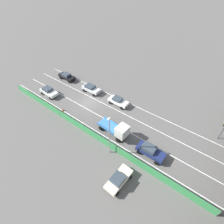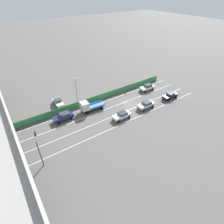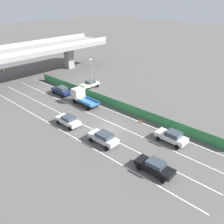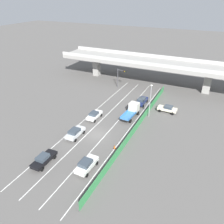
{
  "view_description": "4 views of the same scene",
  "coord_description": "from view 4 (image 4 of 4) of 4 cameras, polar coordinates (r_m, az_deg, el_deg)",
  "views": [
    {
      "loc": [
        19.21,
        20.87,
        22.89
      ],
      "look_at": [
        0.6,
        6.6,
        1.47
      ],
      "focal_mm": 27.24,
      "sensor_mm": 36.0,
      "label": 1
    },
    {
      "loc": [
        -29.17,
        25.57,
        25.16
      ],
      "look_at": [
        -1.04,
        6.28,
        0.84
      ],
      "focal_mm": 28.9,
      "sensor_mm": 36.0,
      "label": 2
    },
    {
      "loc": [
        -22.81,
        -22.13,
        18.47
      ],
      "look_at": [
        2.72,
        1.57,
        1.31
      ],
      "focal_mm": 38.71,
      "sensor_mm": 36.0,
      "label": 3
    },
    {
      "loc": [
        18.12,
        -30.86,
        24.17
      ],
      "look_at": [
        -0.04,
        7.03,
        1.49
      ],
      "focal_mm": 35.55,
      "sensor_mm": 36.0,
      "label": 4
    }
  ],
  "objects": [
    {
      "name": "lane_line_mid_right",
      "position": [
        46.55,
        1.03,
        -2.93
      ],
      "size": [
        0.14,
        46.74,
        0.01
      ],
      "primitive_type": "cube",
      "color": "silver",
      "rests_on": "ground"
    },
    {
      "name": "car_sedan_black",
      "position": [
        37.58,
        -17.21,
        -11.49
      ],
      "size": [
        2.01,
        4.65,
        1.59
      ],
      "color": "black",
      "rests_on": "ground"
    },
    {
      "name": "flatbed_truck_blue",
      "position": [
        49.11,
        5.28,
        0.57
      ],
      "size": [
        2.63,
        5.95,
        2.7
      ],
      "color": "black",
      "rests_on": "ground"
    },
    {
      "name": "green_fence",
      "position": [
        44.69,
        6.56,
        -3.41
      ],
      "size": [
        0.1,
        42.84,
        1.57
      ],
      "color": "#338447",
      "rests_on": "ground"
    },
    {
      "name": "street_lamp",
      "position": [
        47.59,
        9.85,
        3.56
      ],
      "size": [
        0.6,
        0.36,
        7.55
      ],
      "color": "gray",
      "rests_on": "ground"
    },
    {
      "name": "car_hatchback_white",
      "position": [
        47.97,
        -4.57,
        -0.79
      ],
      "size": [
        1.96,
        4.32,
        1.59
      ],
      "color": "silver",
      "rests_on": "ground"
    },
    {
      "name": "parked_sedan_cream",
      "position": [
        52.1,
        14.08,
        0.86
      ],
      "size": [
        4.37,
        2.13,
        1.57
      ],
      "color": "beige",
      "rests_on": "ground"
    },
    {
      "name": "traffic_cone",
      "position": [
        39.34,
        0.68,
        -8.96
      ],
      "size": [
        0.47,
        0.47,
        0.7
      ],
      "color": "orange",
      "rests_on": "ground"
    },
    {
      "name": "lane_line_mid_left",
      "position": [
        47.85,
        -2.64,
        -2.02
      ],
      "size": [
        0.14,
        46.74,
        0.01
      ],
      "primitive_type": "cube",
      "color": "silver",
      "rests_on": "ground"
    },
    {
      "name": "car_sedan_white",
      "position": [
        35.15,
        -6.59,
        -13.25
      ],
      "size": [
        2.13,
        4.4,
        1.72
      ],
      "color": "white",
      "rests_on": "ground"
    },
    {
      "name": "car_sedan_silver",
      "position": [
        42.52,
        -9.47,
        -5.22
      ],
      "size": [
        2.06,
        4.41,
        1.66
      ],
      "color": "#B7BABC",
      "rests_on": "ground"
    },
    {
      "name": "elevated_overpass",
      "position": [
        66.7,
        9.07,
        12.3
      ],
      "size": [
        53.16,
        9.33,
        7.72
      ],
      "color": "gray",
      "rests_on": "ground"
    },
    {
      "name": "car_sedan_navy",
      "position": [
        54.51,
        7.68,
        2.88
      ],
      "size": [
        2.03,
        4.46,
        1.75
      ],
      "color": "navy",
      "rests_on": "ground"
    },
    {
      "name": "ground_plane",
      "position": [
        43.19,
        -4.01,
        -5.76
      ],
      "size": [
        300.0,
        300.0,
        0.0
      ],
      "primitive_type": "plane",
      "color": "#565451"
    },
    {
      "name": "traffic_light",
      "position": [
        62.92,
        2.2,
        9.5
      ],
      "size": [
        2.9,
        0.8,
        5.5
      ],
      "color": "#47474C",
      "rests_on": "ground"
    },
    {
      "name": "lane_line_left_edge",
      "position": [
        49.34,
        -6.11,
        -1.15
      ],
      "size": [
        0.14,
        46.74,
        0.01
      ],
      "primitive_type": "cube",
      "color": "silver",
      "rests_on": "ground"
    },
    {
      "name": "lane_line_right_edge",
      "position": [
        45.47,
        4.9,
        -3.87
      ],
      "size": [
        0.14,
        46.74,
        0.01
      ],
      "primitive_type": "cube",
      "color": "silver",
      "rests_on": "ground"
    }
  ]
}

